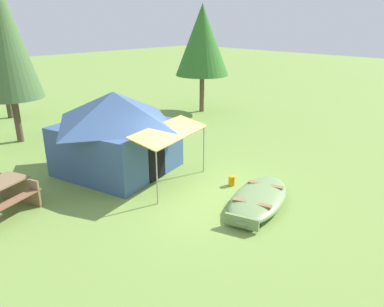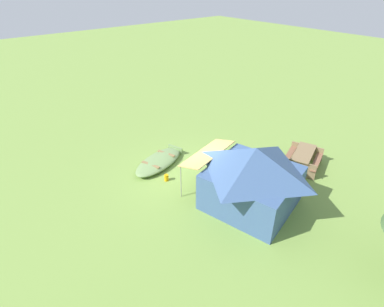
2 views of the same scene
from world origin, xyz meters
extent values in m
plane|color=olive|center=(0.00, 0.00, 0.00)|extent=(80.00, 80.00, 0.00)
ellipsoid|color=#6F8C53|center=(0.56, -1.68, 0.18)|extent=(3.08, 2.06, 0.36)
ellipsoid|color=#27311D|center=(0.56, -1.68, 0.21)|extent=(2.82, 1.85, 0.13)
cube|color=olive|center=(1.10, -1.50, 0.32)|extent=(0.43, 0.94, 0.04)
cube|color=olive|center=(0.02, -1.85, 0.32)|extent=(0.43, 0.94, 0.04)
cube|color=#6F8C53|center=(-0.68, -2.08, 0.20)|extent=(0.32, 0.78, 0.27)
cube|color=#3B5885|center=(-0.59, 2.76, 0.75)|extent=(3.52, 3.57, 1.50)
pyramid|color=#3B5885|center=(-0.59, 2.76, 1.97)|extent=(3.80, 3.86, 0.95)
cube|color=black|center=(-0.23, 1.32, 0.63)|extent=(0.74, 0.21, 1.20)
cube|color=tan|center=(-0.12, 0.87, 1.55)|extent=(2.75, 1.54, 0.23)
cylinder|color=gray|center=(1.16, 0.77, 0.71)|extent=(0.04, 0.04, 1.42)
cylinder|color=gray|center=(-1.20, 0.18, 0.71)|extent=(0.04, 0.04, 1.42)
cube|color=brown|center=(-4.16, 1.98, 0.46)|extent=(1.80, 0.88, 0.04)
cube|color=olive|center=(-3.61, 2.81, 0.36)|extent=(0.56, 1.38, 0.71)
cube|color=silver|center=(-1.19, 1.90, 0.16)|extent=(0.35, 0.60, 0.32)
cylinder|color=orange|center=(0.99, -0.47, 0.14)|extent=(0.22, 0.22, 0.28)
cylinder|color=#464431|center=(-0.46, 11.71, 0.84)|extent=(0.27, 0.27, 1.67)
cylinder|color=brown|center=(6.81, 6.14, 0.91)|extent=(0.23, 0.23, 1.81)
cone|color=#336E29|center=(6.81, 6.14, 3.45)|extent=(2.57, 2.57, 3.29)
cylinder|color=brown|center=(-1.58, 7.80, 0.84)|extent=(0.24, 0.24, 1.68)
cone|color=#466937|center=(-1.58, 7.80, 3.89)|extent=(2.21, 2.21, 4.43)
camera|label=1|loc=(-6.56, -6.31, 4.47)|focal=34.50mm
camera|label=2|loc=(6.70, 8.19, 7.55)|focal=28.15mm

